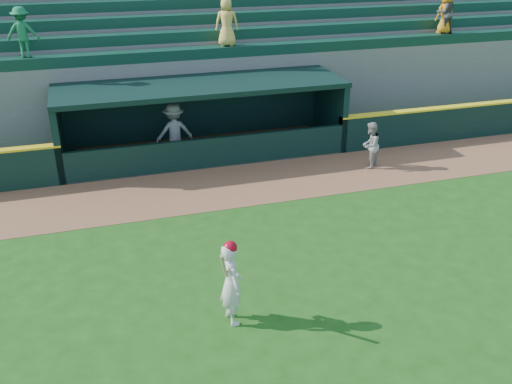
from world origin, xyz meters
TOP-DOWN VIEW (x-y plane):
  - ground at (0.00, 0.00)m, footprint 120.00×120.00m
  - warning_track at (0.00, 4.90)m, footprint 40.00×3.00m
  - dugout_player_front at (4.83, 5.00)m, footprint 0.93×0.92m
  - dugout_player_inside at (-0.98, 7.62)m, footprint 1.25×0.76m
  - dugout at (0.00, 8.00)m, footprint 9.40×2.80m
  - stands at (0.00, 12.57)m, footprint 34.50×6.29m
  - batter_at_plate at (-1.40, -1.33)m, footprint 0.56×0.81m

SIDE VIEW (x-z plane):
  - ground at x=0.00m, z-range 0.00..0.00m
  - warning_track at x=0.00m, z-range 0.00..0.01m
  - dugout_player_front at x=4.83m, z-range 0.00..1.51m
  - batter_at_plate at x=-1.40m, z-range 0.00..1.80m
  - dugout_player_inside at x=-0.98m, z-range 0.00..1.88m
  - dugout at x=0.00m, z-range 0.13..2.59m
  - stands at x=0.00m, z-range -1.36..6.14m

